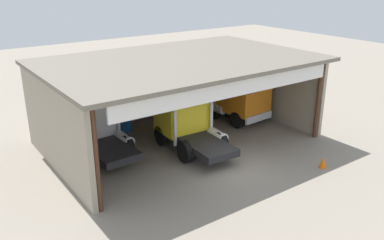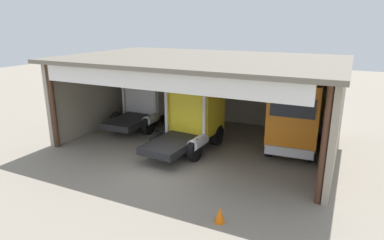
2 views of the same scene
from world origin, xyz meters
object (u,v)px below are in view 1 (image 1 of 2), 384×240
object	(u,v)px
truck_yellow_yard_outside	(186,114)
tool_cart	(122,125)
traffic_cone	(323,162)
truck_white_left_bay	(91,117)
oil_drum	(105,124)
truck_orange_right_bay	(241,91)

from	to	relation	value
truck_yellow_yard_outside	tool_cart	world-z (taller)	truck_yellow_yard_outside
tool_cart	traffic_cone	world-z (taller)	tool_cart
truck_white_left_bay	truck_yellow_yard_outside	distance (m)	5.01
truck_white_left_bay	oil_drum	xyz separation A→B (m)	(1.77, 2.37, -1.49)
truck_yellow_yard_outside	tool_cart	xyz separation A→B (m)	(-2.01, 3.77, -1.34)
truck_orange_right_bay	traffic_cone	distance (m)	7.50
tool_cart	traffic_cone	bearing A→B (deg)	-58.86
truck_white_left_bay	oil_drum	size ratio (longest dim) A/B	5.98
traffic_cone	truck_white_left_bay	bearing A→B (deg)	135.01
truck_orange_right_bay	tool_cart	world-z (taller)	truck_orange_right_bay
truck_white_left_bay	oil_drum	distance (m)	3.31
truck_white_left_bay	truck_yellow_yard_outside	bearing A→B (deg)	-29.89
truck_white_left_bay	tool_cart	bearing A→B (deg)	28.45
truck_white_left_bay	truck_orange_right_bay	world-z (taller)	truck_orange_right_bay
truck_orange_right_bay	traffic_cone	xyz separation A→B (m)	(-1.07, -7.22, -1.71)
truck_orange_right_bay	traffic_cone	world-z (taller)	truck_orange_right_bay
truck_yellow_yard_outside	traffic_cone	size ratio (longest dim) A/B	9.41
traffic_cone	truck_yellow_yard_outside	bearing A→B (deg)	122.96
truck_white_left_bay	truck_orange_right_bay	size ratio (longest dim) A/B	1.14
truck_orange_right_bay	tool_cart	distance (m)	7.64
oil_drum	traffic_cone	xyz separation A→B (m)	(6.61, -10.75, -0.16)
truck_white_left_bay	traffic_cone	xyz separation A→B (m)	(8.38, -8.38, -1.64)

